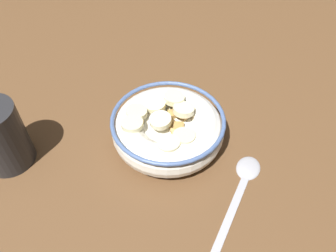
{
  "coord_description": "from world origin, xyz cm",
  "views": [
    {
      "loc": [
        17.51,
        27.06,
        37.92
      ],
      "look_at": [
        0.0,
        0.0,
        3.0
      ],
      "focal_mm": 35.47,
      "sensor_mm": 36.0,
      "label": 1
    }
  ],
  "objects": [
    {
      "name": "spoon",
      "position": [
        -4.65,
        11.59,
        0.34
      ],
      "size": [
        14.78,
        9.9,
        0.8
      ],
      "color": "#A5A5AD",
      "rests_on": "ground_plane"
    },
    {
      "name": "cereal_bowl",
      "position": [
        0.03,
        -0.02,
        2.65
      ],
      "size": [
        16.26,
        16.26,
        5.6
      ],
      "color": "silver",
      "rests_on": "ground_plane"
    },
    {
      "name": "ground_plane",
      "position": [
        0.0,
        0.0,
        -1.0
      ],
      "size": [
        131.93,
        131.93,
        2.0
      ],
      "primitive_type": "cube",
      "color": "brown"
    }
  ]
}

